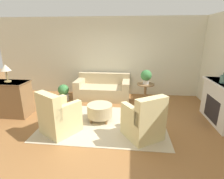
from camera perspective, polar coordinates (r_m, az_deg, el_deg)
The scene contains 14 objects.
ground_plane at distance 4.61m, azimuth -2.64°, elevation -10.95°, with size 16.00×16.00×0.00m, color #996638.
wall_back at distance 6.57m, azimuth 0.53°, elevation 10.59°, with size 8.87×0.12×2.80m.
rug at distance 4.60m, azimuth -2.64°, elevation -10.90°, with size 3.11×2.08×0.01m.
couch at distance 6.26m, azimuth -2.99°, elevation 0.03°, with size 1.89×0.96×0.85m.
armchair_left at distance 4.22m, azimuth -17.12°, elevation -8.55°, with size 0.98×0.99×1.00m.
armchair_right at distance 3.91m, azimuth 10.40°, elevation -10.15°, with size 0.98×0.99×1.00m.
ottoman_table at distance 4.62m, azimuth -4.01°, elevation -6.84°, with size 0.66×0.66×0.44m.
side_table at distance 5.89m, azimuth 10.82°, elevation -0.07°, with size 0.57×0.57×0.65m.
fireplace at distance 5.20m, azimuth 31.81°, elevation -3.61°, with size 0.44×1.49×1.06m.
dresser at distance 5.60m, azimuth -30.08°, elevation -2.50°, with size 1.02×0.59×0.97m.
vase_mantel_near at distance 5.03m, azimuth 32.76°, elevation 2.89°, with size 0.18×0.18×0.26m.
potted_plant_on_side_table at distance 5.77m, azimuth 11.08°, elevation 4.34°, with size 0.35×0.35×0.46m.
potted_plant_floor at distance 6.26m, azimuth -15.52°, elevation -0.84°, with size 0.37×0.37×0.56m.
table_lamp at distance 5.41m, azimuth -31.42°, elevation 5.83°, with size 0.26×0.26×0.48m.
Camera 1 is at (0.64, -4.00, 2.20)m, focal length 28.00 mm.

